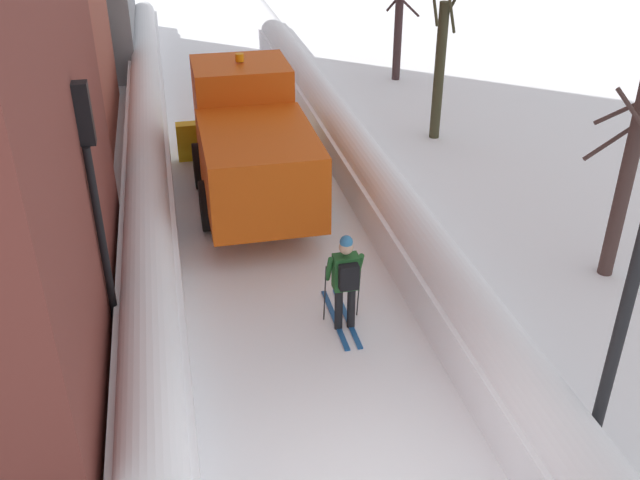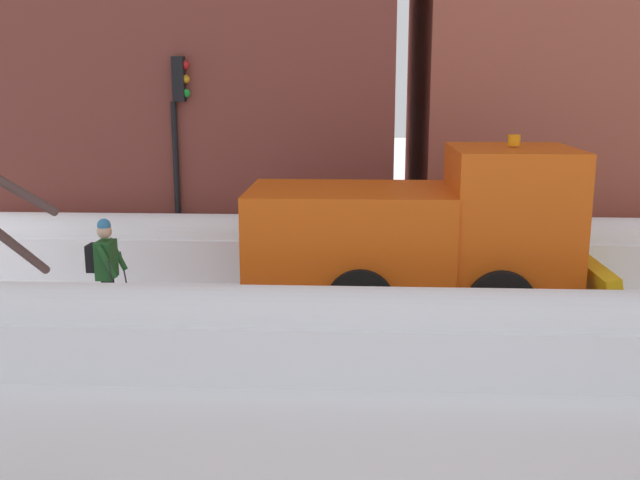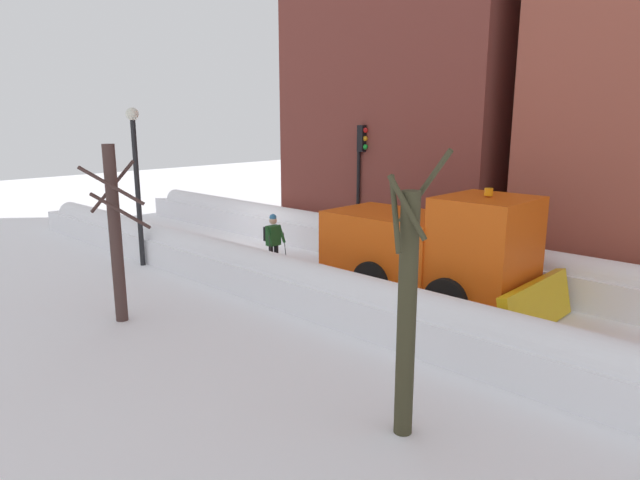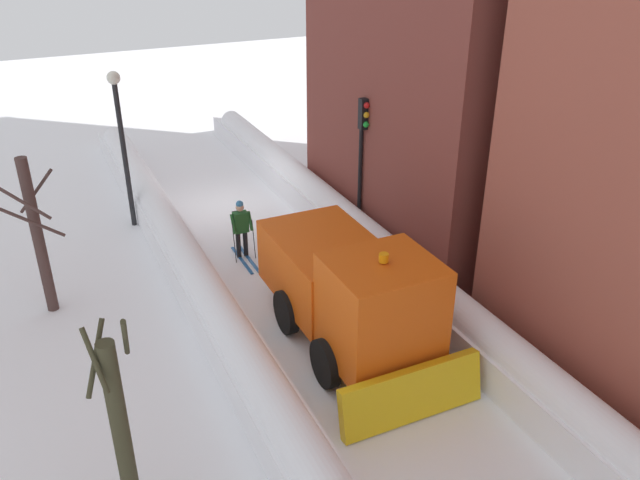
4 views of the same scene
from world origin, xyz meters
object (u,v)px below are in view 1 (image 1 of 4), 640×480
at_px(traffic_light_pole, 91,173).
at_px(bare_tree_mid, 440,68).
at_px(plow_truck, 251,142).
at_px(bare_tree_near, 627,171).
at_px(skier, 346,279).
at_px(street_lamp, 639,256).
at_px(bare_tree_far, 399,16).

xyz_separation_m(traffic_light_pole, bare_tree_mid, (8.50, 7.91, -1.13)).
height_order(plow_truck, bare_tree_near, bare_tree_near).
xyz_separation_m(plow_truck, traffic_light_pole, (-2.91, -4.89, 1.64)).
bearing_deg(skier, bare_tree_mid, 60.29).
bearing_deg(plow_truck, street_lamp, -69.13).
relative_size(traffic_light_pole, bare_tree_mid, 1.03).
height_order(traffic_light_pole, bare_tree_near, traffic_light_pole).
relative_size(traffic_light_pole, bare_tree_far, 0.97).
distance_m(bare_tree_mid, bare_tree_far, 5.71).
distance_m(bare_tree_near, bare_tree_far, 13.29).
relative_size(skier, bare_tree_near, 0.44).
xyz_separation_m(skier, traffic_light_pole, (-3.77, 0.37, 2.12)).
xyz_separation_m(traffic_light_pole, bare_tree_near, (9.17, 0.29, -0.97)).
relative_size(street_lamp, bare_tree_far, 1.09).
bearing_deg(bare_tree_far, traffic_light_pole, -124.04).
height_order(skier, traffic_light_pole, traffic_light_pole).
bearing_deg(street_lamp, bare_tree_mid, 79.43).
xyz_separation_m(street_lamp, bare_tree_near, (2.89, 4.25, -1.04)).
relative_size(plow_truck, bare_tree_near, 1.44).
xyz_separation_m(plow_truck, bare_tree_mid, (5.59, 3.02, 0.51)).
bearing_deg(bare_tree_mid, bare_tree_near, -84.97).
distance_m(traffic_light_pole, street_lamp, 7.43).
bearing_deg(skier, street_lamp, -55.02).
bearing_deg(traffic_light_pole, bare_tree_near, 1.81).
distance_m(plow_truck, bare_tree_mid, 6.38).
xyz_separation_m(plow_truck, bare_tree_near, (6.26, -4.60, 0.68)).
xyz_separation_m(street_lamp, bare_tree_mid, (2.22, 11.87, -1.20)).
bearing_deg(plow_truck, traffic_light_pole, -120.77).
height_order(bare_tree_near, bare_tree_far, bare_tree_far).
bearing_deg(street_lamp, traffic_light_pole, 147.77).
relative_size(bare_tree_mid, bare_tree_far, 0.94).
relative_size(plow_truck, traffic_light_pole, 1.34).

